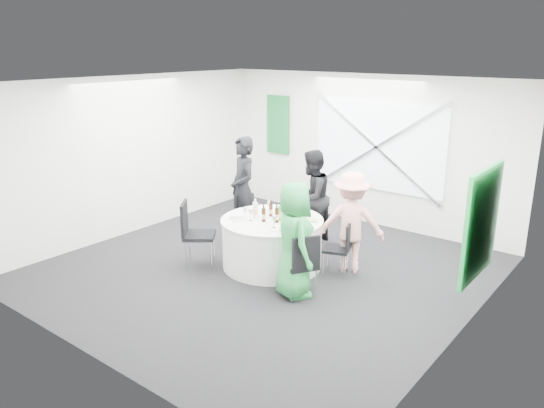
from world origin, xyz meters
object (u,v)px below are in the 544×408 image
Objects in this scene: chair_back_left at (246,215)px; person_man_back_left at (243,189)px; chair_front_left at (193,229)px; clear_water_bottle at (255,210)px; chair_back at (303,216)px; chair_back_right at (342,245)px; person_woman_pink at (351,222)px; chair_front_right at (303,261)px; banquet_table at (272,243)px; person_woman_green at (294,240)px; person_man_back at (311,198)px; green_water_bottle at (281,213)px.

person_man_back_left is (-0.11, 0.05, 0.43)m from chair_back_left.
chair_front_left is 0.99m from clear_water_bottle.
chair_back is 1.35m from chair_back_right.
clear_water_bottle is at bearing -0.98° from person_woman_pink.
person_man_back_left reaches higher than chair_front_right.
banquet_table is 1.37m from person_man_back_left.
person_woman_green is (1.79, 0.15, 0.19)m from chair_front_left.
person_man_back_left reaches higher than chair_back_right.
person_man_back_left is (-2.12, 0.24, 0.44)m from chair_back_right.
chair_back_right is at bearing 22.18° from person_man_back_left.
person_woman_pink is 5.07× the size of clear_water_bottle.
person_man_back_left reaches higher than chair_front_left.
chair_front_left reaches higher than chair_back_left.
person_man_back reaches higher than chair_front_left.
chair_front_left is 0.56× the size of person_man_back_left.
chair_front_left is 2.39m from person_woman_pink.
person_woman_pink is at bearing -64.06° from person_woman_green.
person_man_back reaches higher than chair_front_right.
banquet_table is at bearing -90.00° from chair_back_left.
person_man_back is at bearing -117.83° from chair_front_right.
chair_back is 0.49× the size of person_man_back_left.
chair_back_left is at bearing -36.01° from chair_front_left.
chair_back_left is 1.33m from green_water_bottle.
chair_front_left is (0.05, -1.30, 0.12)m from chair_back_left.
person_woman_green is (-0.19, -1.18, 0.03)m from person_woman_pink.
person_woman_pink is 5.22× the size of green_water_bottle.
person_woman_pink is (2.03, 0.03, 0.29)m from chair_back_left.
person_man_back is at bearing 93.90° from banquet_table.
person_woman_green reaches higher than chair_back_right.
chair_back is at bearing -62.36° from chair_front_left.
chair_back is 0.58× the size of person_woman_pink.
person_woman_green is at bearing 23.52° from person_man_back.
chair_back_right is 1.01m from green_water_bottle.
clear_water_bottle is (-1.26, -0.47, 0.41)m from chair_back_right.
person_man_back is (0.87, 1.93, 0.21)m from chair_front_left.
banquet_table is 1.12m from person_woman_green.
green_water_bottle is (-0.86, -0.34, 0.40)m from chair_back_right.
clear_water_bottle is (-1.23, 0.49, 0.35)m from chair_front_right.
person_man_back_left is 1.14× the size of person_woman_green.
chair_front_left is 0.64× the size of person_woman_green.
chair_back_left is at bearing 138.98° from clear_water_bottle.
clear_water_bottle reaches higher than green_water_bottle.
chair_back is at bearing 98.12° from banquet_table.
chair_front_right is 0.50× the size of person_man_back_left.
chair_back is 1.95m from chair_front_left.
person_woman_pink is 1.19m from person_woman_green.
green_water_bottle is at bearing 3.02° from person_woman_pink.
banquet_table is 0.56m from clear_water_bottle.
person_man_back is (-0.08, 1.19, 0.44)m from banquet_table.
chair_front_left is at bearing -145.12° from green_water_bottle.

